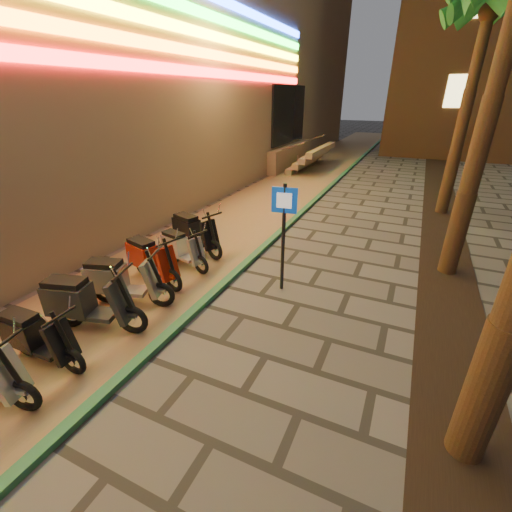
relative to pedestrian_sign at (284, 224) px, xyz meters
The scene contains 12 objects.
ground 4.85m from the pedestrian_sign, 93.72° to the right, with size 120.00×120.00×0.00m, color #474442.
parking_strip 6.30m from the pedestrian_sign, 118.24° to the left, with size 3.40×60.00×0.01m, color #8C7251.
green_curb 5.71m from the pedestrian_sign, 102.53° to the left, with size 0.18×60.00×0.10m, color #276A42.
planting_strip 3.64m from the pedestrian_sign, ahead, with size 1.20×40.00×0.02m, color black.
palm_d 9.24m from the pedestrian_sign, 65.95° to the left, with size 2.97×3.02×7.16m.
pedestrian_sign is the anchor object (origin of this frame).
scooter_6 4.65m from the pedestrian_sign, 125.78° to the right, with size 1.53×0.54×1.08m.
scooter_7 3.93m from the pedestrian_sign, 133.66° to the right, with size 1.81×0.92×1.28m.
scooter_8 3.42m from the pedestrian_sign, 144.74° to the right, with size 1.72×0.92×1.22m.
scooter_9 3.10m from the pedestrian_sign, 162.92° to the right, with size 1.69×0.83×1.19m.
scooter_10 2.83m from the pedestrian_sign, behind, with size 1.50×0.74×1.06m.
scooter_11 3.14m from the pedestrian_sign, 162.73° to the left, with size 1.74×0.93×1.24m.
Camera 1 is at (2.50, -1.47, 3.83)m, focal length 24.00 mm.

